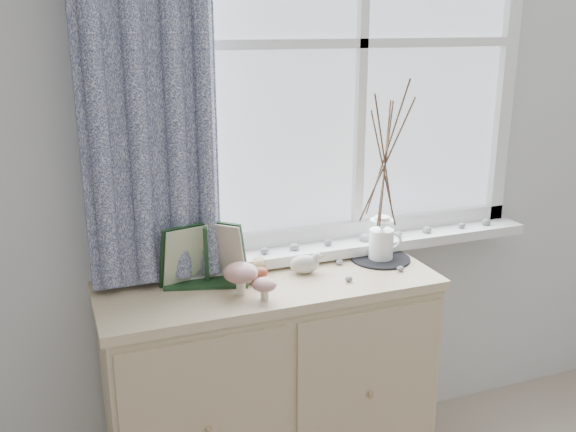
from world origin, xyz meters
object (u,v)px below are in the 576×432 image
object	(u,v)px
botanical_book	(207,256)
twig_pitcher	(385,157)
toadstool_cluster	(247,276)
sideboard	(271,388)

from	to	relation	value
botanical_book	twig_pitcher	bearing A→B (deg)	17.78
botanical_book	toadstool_cluster	size ratio (longest dim) A/B	1.96
toadstool_cluster	twig_pitcher	xyz separation A→B (m)	(0.58, 0.14, 0.33)
sideboard	twig_pitcher	size ratio (longest dim) A/B	1.71
toadstool_cluster	sideboard	bearing A→B (deg)	36.23
sideboard	twig_pitcher	xyz separation A→B (m)	(0.47, 0.06, 0.83)
botanical_book	toadstool_cluster	distance (m)	0.16
toadstool_cluster	twig_pitcher	distance (m)	0.68
sideboard	toadstool_cluster	size ratio (longest dim) A/B	7.07
sideboard	botanical_book	distance (m)	0.58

